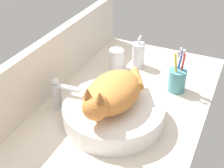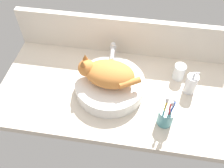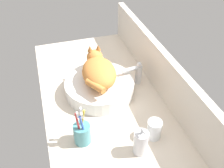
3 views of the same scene
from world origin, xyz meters
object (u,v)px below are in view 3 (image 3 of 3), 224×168
toothbrush_cup (82,133)px  water_glass (154,130)px  cat (98,71)px  soap_dispenser (141,142)px  sink_basin (100,87)px  faucet (137,72)px

toothbrush_cup → water_glass: 31.06cm
toothbrush_cup → water_glass: (6.64, 30.32, -1.23)cm
cat → soap_dispenser: 44.00cm
soap_dispenser → water_glass: bearing=123.2°
soap_dispenser → sink_basin: bearing=-171.4°
faucet → toothbrush_cup: 48.25cm
sink_basin → toothbrush_cup: (29.22, -15.38, 1.44)cm
sink_basin → water_glass: water_glass is taller
sink_basin → soap_dispenser: bearing=8.6°
cat → faucet: bearing=91.2°
sink_basin → water_glass: bearing=22.6°
cat → toothbrush_cup: (30.59, -15.39, -8.07)cm
soap_dispenser → water_glass: size_ratio=1.60×
cat → water_glass: (37.22, 14.92, -9.30)cm
water_glass → toothbrush_cup: bearing=-102.3°
toothbrush_cup → cat: bearing=153.3°
faucet → sink_basin: bearing=-85.2°
sink_basin → faucet: (-1.80, 21.52, 3.55)cm
sink_basin → toothbrush_cup: toothbrush_cup is taller
cat → soap_dispenser: cat is taller
toothbrush_cup → water_glass: bearing=77.7°
soap_dispenser → toothbrush_cup: size_ratio=0.79×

